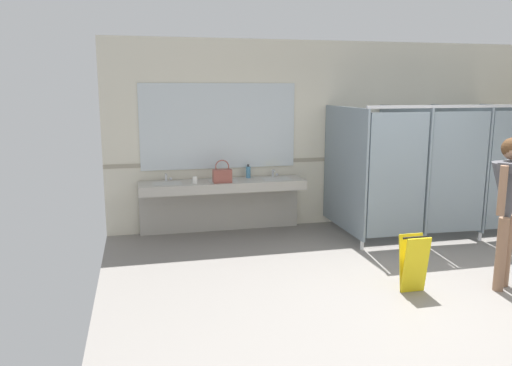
{
  "coord_description": "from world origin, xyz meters",
  "views": [
    {
      "loc": [
        -3.34,
        -4.31,
        2.17
      ],
      "look_at": [
        -2.09,
        0.95,
        1.14
      ],
      "focal_mm": 34.96,
      "sensor_mm": 36.0,
      "label": 1
    }
  ],
  "objects_px": {
    "person_standing": "(509,195)",
    "wet_floor_sign": "(414,263)",
    "handbag": "(222,175)",
    "soap_dispenser": "(248,172)",
    "paper_cup": "(195,180)"
  },
  "relations": [
    {
      "from": "paper_cup",
      "to": "wet_floor_sign",
      "type": "height_order",
      "value": "paper_cup"
    },
    {
      "from": "soap_dispenser",
      "to": "wet_floor_sign",
      "type": "xyz_separation_m",
      "value": [
        1.2,
        -2.79,
        -0.59
      ]
    },
    {
      "from": "paper_cup",
      "to": "handbag",
      "type": "bearing_deg",
      "value": -2.04
    },
    {
      "from": "person_standing",
      "to": "paper_cup",
      "type": "xyz_separation_m",
      "value": [
        -3.06,
        2.64,
        -0.19
      ]
    },
    {
      "from": "paper_cup",
      "to": "soap_dispenser",
      "type": "bearing_deg",
      "value": 18.21
    },
    {
      "from": "soap_dispenser",
      "to": "paper_cup",
      "type": "bearing_deg",
      "value": -161.79
    },
    {
      "from": "person_standing",
      "to": "paper_cup",
      "type": "height_order",
      "value": "person_standing"
    },
    {
      "from": "person_standing",
      "to": "handbag",
      "type": "xyz_separation_m",
      "value": [
        -2.66,
        2.63,
        -0.13
      ]
    },
    {
      "from": "handbag",
      "to": "paper_cup",
      "type": "distance_m",
      "value": 0.4
    },
    {
      "from": "person_standing",
      "to": "wet_floor_sign",
      "type": "xyz_separation_m",
      "value": [
        -1.01,
        0.13,
        -0.73
      ]
    },
    {
      "from": "person_standing",
      "to": "handbag",
      "type": "height_order",
      "value": "person_standing"
    },
    {
      "from": "soap_dispenser",
      "to": "wet_floor_sign",
      "type": "distance_m",
      "value": 3.09
    },
    {
      "from": "soap_dispenser",
      "to": "wet_floor_sign",
      "type": "relative_size",
      "value": 0.33
    },
    {
      "from": "wet_floor_sign",
      "to": "person_standing",
      "type": "bearing_deg",
      "value": -7.5
    },
    {
      "from": "soap_dispenser",
      "to": "person_standing",
      "type": "bearing_deg",
      "value": -52.87
    }
  ]
}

